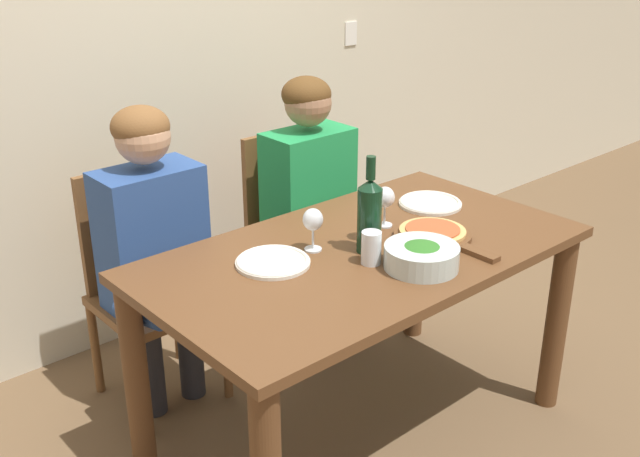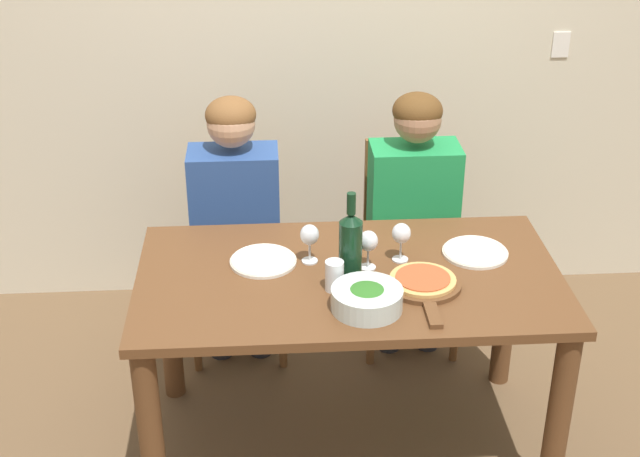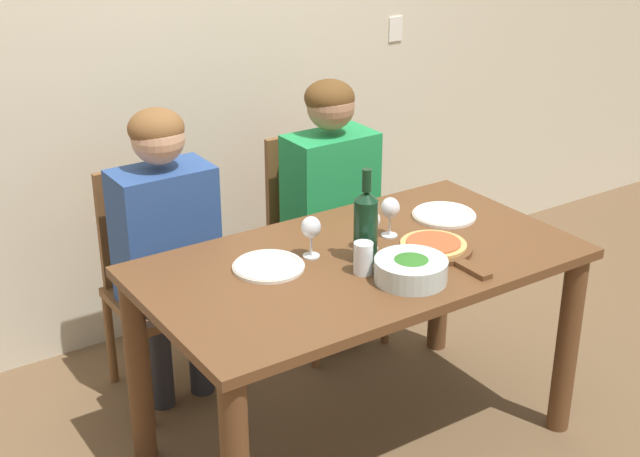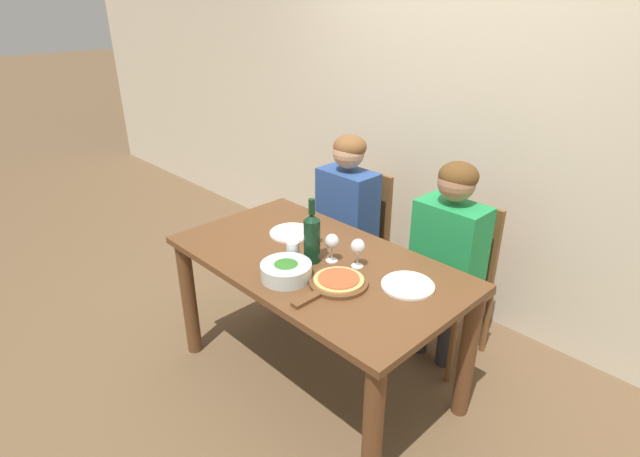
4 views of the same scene
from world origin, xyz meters
name	(u,v)px [view 4 (image 4 of 4)]	position (x,y,z in m)	size (l,w,h in m)	color
ground_plane	(317,377)	(0.00, 0.00, 0.00)	(40.00, 40.00, 0.00)	brown
back_wall	(462,109)	(0.00, 1.26, 1.35)	(10.00, 0.06, 2.70)	beige
dining_table	(316,283)	(0.00, 0.00, 0.63)	(1.53, 0.85, 0.77)	brown
chair_left	(356,235)	(-0.43, 0.79, 0.49)	(0.42, 0.42, 0.93)	brown
chair_right	(454,276)	(0.35, 0.79, 0.49)	(0.42, 0.42, 0.93)	brown
person_woman	(346,208)	(-0.43, 0.68, 0.73)	(0.47, 0.51, 1.21)	#28282D
person_man	(447,247)	(0.35, 0.68, 0.73)	(0.47, 0.51, 1.21)	#28282D
wine_bottle	(312,237)	(0.00, -0.03, 0.91)	(0.08, 0.08, 0.34)	black
broccoli_bowl	(286,271)	(0.04, -0.23, 0.81)	(0.24, 0.24, 0.08)	silver
dinner_plate_left	(292,233)	(-0.31, 0.10, 0.78)	(0.25, 0.25, 0.02)	silver
dinner_plate_right	(408,285)	(0.49, 0.12, 0.78)	(0.25, 0.25, 0.02)	silver
pizza_on_board	(337,282)	(0.25, -0.10, 0.79)	(0.28, 0.42, 0.04)	brown
wine_glass_left	(312,226)	(-0.14, 0.10, 0.88)	(0.07, 0.07, 0.15)	silver
wine_glass_right	(358,248)	(0.20, 0.09, 0.88)	(0.07, 0.07, 0.15)	silver
wine_glass_centre	(332,243)	(0.07, 0.04, 0.88)	(0.07, 0.07, 0.15)	silver
water_tumbler	(293,252)	(-0.06, -0.10, 0.83)	(0.07, 0.07, 0.11)	silver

